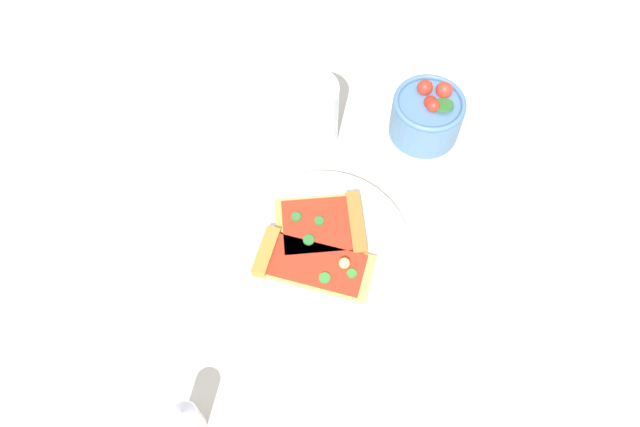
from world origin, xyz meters
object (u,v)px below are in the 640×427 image
object	(u,v)px
salad_bowl	(427,115)
pepper_shaker	(188,419)
plate	(322,247)
pizza_slice_near	(307,263)
soda_glass	(312,115)
pizza_slice_far	(326,226)

from	to	relation	value
salad_bowl	pepper_shaker	distance (m)	0.55
plate	pepper_shaker	bearing A→B (deg)	-137.47
pizza_slice_near	soda_glass	world-z (taller)	soda_glass
plate	pepper_shaker	xyz separation A→B (m)	(-0.21, -0.19, 0.03)
plate	pizza_slice_near	bearing A→B (deg)	-137.14
plate	soda_glass	bearing A→B (deg)	80.11
plate	pepper_shaker	world-z (taller)	pepper_shaker
pizza_slice_far	soda_glass	size ratio (longest dim) A/B	1.16
pizza_slice_far	pizza_slice_near	bearing A→B (deg)	-128.86
pizza_slice_far	salad_bowl	size ratio (longest dim) A/B	1.24
pizza_slice_near	pepper_shaker	distance (m)	0.25
pizza_slice_near	pepper_shaker	xyz separation A→B (m)	(-0.18, -0.17, 0.02)
plate	salad_bowl	bearing A→B (deg)	38.11
plate	salad_bowl	distance (m)	0.27
soda_glass	pepper_shaker	xyz separation A→B (m)	(-0.25, -0.39, -0.02)
pizza_slice_near	soda_glass	xyz separation A→B (m)	(0.06, 0.22, 0.04)
pizza_slice_near	soda_glass	distance (m)	0.23
pizza_slice_far	pepper_shaker	xyz separation A→B (m)	(-0.23, -0.22, 0.02)
pizza_slice_far	soda_glass	world-z (taller)	soda_glass
plate	pizza_slice_near	size ratio (longest dim) A/B	1.44
pizza_slice_near	soda_glass	size ratio (longest dim) A/B	1.47
soda_glass	plate	bearing A→B (deg)	-99.89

